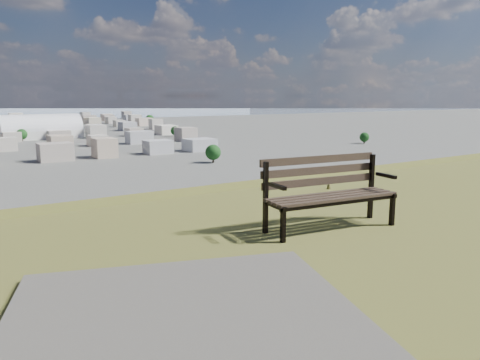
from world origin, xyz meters
TOP-DOWN VIEW (x-y plane):
  - park_bench at (0.70, 1.47)m, footprint 1.69×0.72m
  - grass_tufts at (0.32, -0.20)m, footprint 12.49×7.38m
  - arena at (52.68, 312.22)m, footprint 48.68×22.59m

SIDE VIEW (x-z plane):
  - arena at x=52.68m, z-range -5.32..14.82m
  - grass_tufts at x=0.32m, z-range 24.98..25.26m
  - park_bench at x=0.70m, z-range 25.06..25.91m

